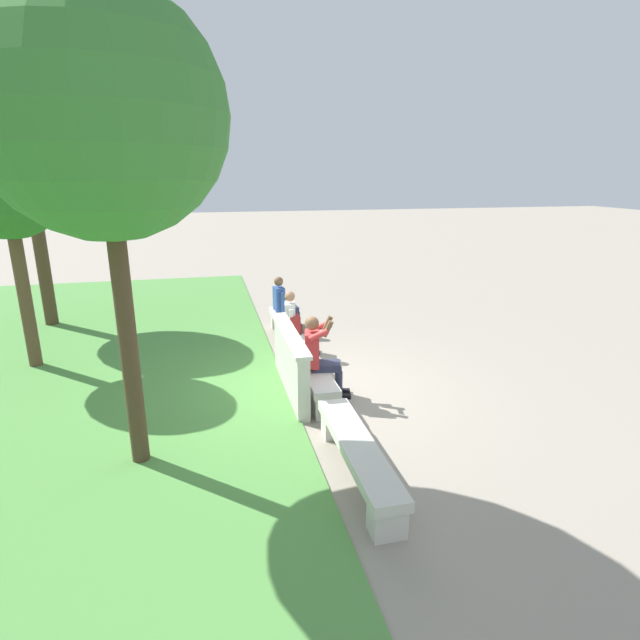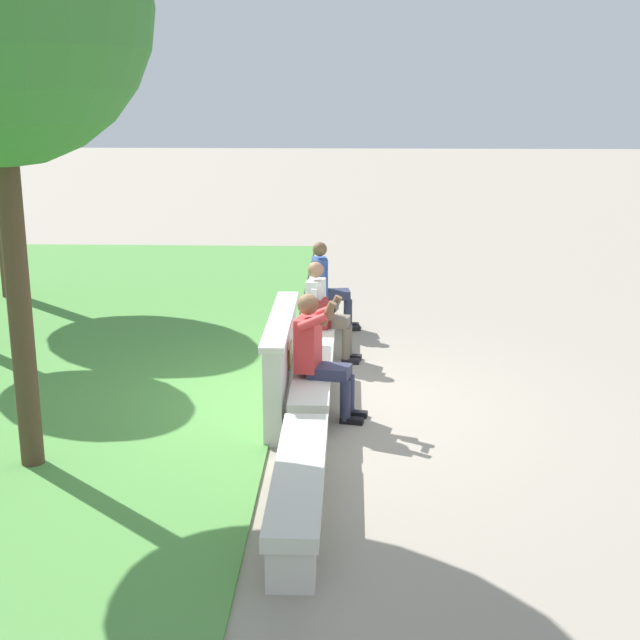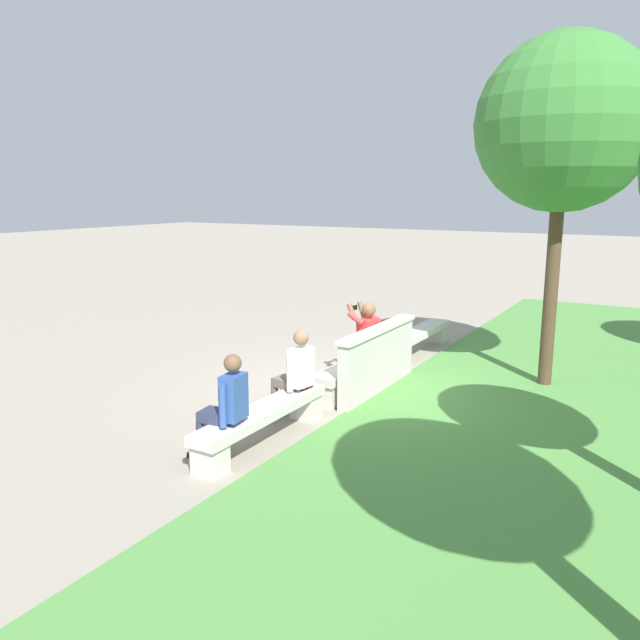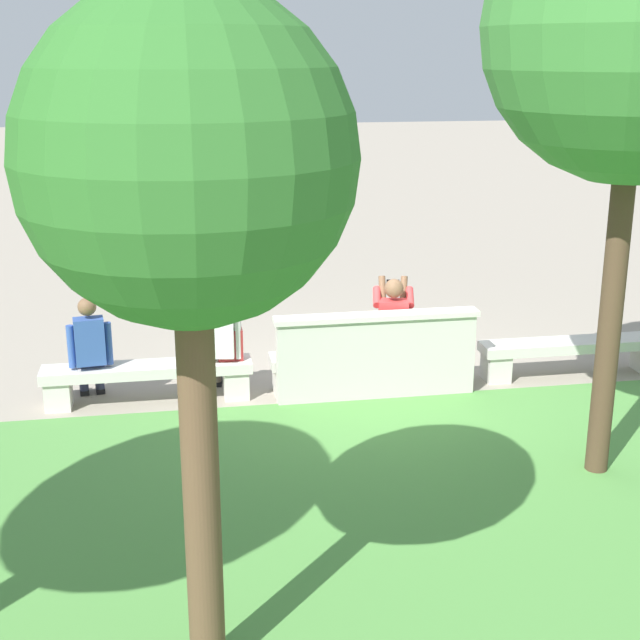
% 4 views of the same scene
% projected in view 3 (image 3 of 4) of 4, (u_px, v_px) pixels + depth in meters
% --- Properties ---
extents(ground_plane, '(80.00, 80.00, 0.00)m').
position_uv_depth(ground_plane, '(358.00, 388.00, 9.78)').
color(ground_plane, gray).
extents(bench_main, '(2.33, 0.40, 0.45)m').
position_uv_depth(bench_main, '(419.00, 337.00, 11.87)').
color(bench_main, beige).
rests_on(bench_main, ground).
extents(bench_near, '(2.33, 0.40, 0.45)m').
position_uv_depth(bench_near, '(358.00, 369.00, 9.72)').
color(bench_near, beige).
rests_on(bench_near, ground).
extents(bench_mid, '(2.33, 0.40, 0.45)m').
position_uv_depth(bench_mid, '(263.00, 419.00, 7.57)').
color(bench_mid, beige).
rests_on(bench_mid, ground).
extents(backrest_wall_with_plaque, '(2.32, 0.24, 1.01)m').
position_uv_depth(backrest_wall_with_plaque, '(378.00, 359.00, 9.51)').
color(backrest_wall_with_plaque, beige).
rests_on(backrest_wall_with_plaque, ground).
extents(person_photographer, '(0.52, 0.77, 1.32)m').
position_uv_depth(person_photographer, '(362.00, 338.00, 9.92)').
color(person_photographer, black).
rests_on(person_photographer, ground).
extents(person_distant, '(0.47, 0.71, 1.26)m').
position_uv_depth(person_distant, '(295.00, 373.00, 8.23)').
color(person_distant, black).
rests_on(person_distant, ground).
extents(person_companion, '(0.48, 0.70, 1.26)m').
position_uv_depth(person_companion, '(226.00, 404.00, 7.01)').
color(person_companion, black).
rests_on(person_companion, ground).
extents(backpack, '(0.28, 0.24, 0.43)m').
position_uv_depth(backpack, '(301.00, 375.00, 8.31)').
color(backpack, maroon).
rests_on(backpack, bench_mid).
extents(tree_behind_wall, '(2.58, 2.58, 5.28)m').
position_uv_depth(tree_behind_wall, '(564.00, 125.00, 9.11)').
color(tree_behind_wall, '#4C3826').
rests_on(tree_behind_wall, ground).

